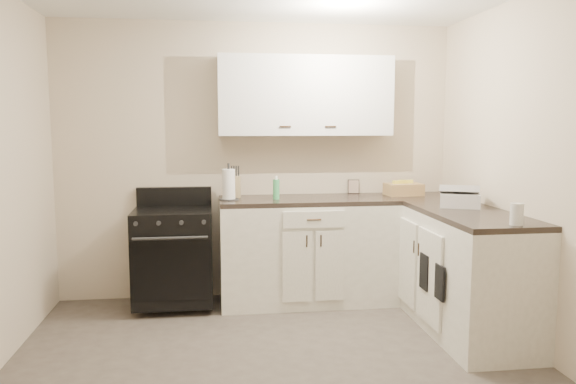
{
  "coord_description": "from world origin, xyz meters",
  "views": [
    {
      "loc": [
        -0.41,
        -3.36,
        1.59
      ],
      "look_at": [
        0.16,
        0.85,
        1.08
      ],
      "focal_mm": 35.0,
      "sensor_mm": 36.0,
      "label": 1
    }
  ],
  "objects": [
    {
      "name": "floor",
      "position": [
        0.0,
        0.0,
        0.0
      ],
      "size": [
        3.6,
        3.6,
        0.0
      ],
      "primitive_type": "plane",
      "color": "#473F38",
      "rests_on": "ground"
    },
    {
      "name": "wall_back",
      "position": [
        0.0,
        1.8,
        1.25
      ],
      "size": [
        3.6,
        0.0,
        3.6
      ],
      "primitive_type": "plane",
      "rotation": [
        1.57,
        0.0,
        0.0
      ],
      "color": "beige",
      "rests_on": "ground"
    },
    {
      "name": "wall_right",
      "position": [
        1.8,
        0.0,
        1.25
      ],
      "size": [
        0.0,
        3.6,
        3.6
      ],
      "primitive_type": "plane",
      "rotation": [
        1.57,
        0.0,
        -1.57
      ],
      "color": "beige",
      "rests_on": "ground"
    },
    {
      "name": "wall_front",
      "position": [
        0.0,
        -1.8,
        1.25
      ],
      "size": [
        3.6,
        0.0,
        3.6
      ],
      "primitive_type": "plane",
      "rotation": [
        -1.57,
        0.0,
        0.0
      ],
      "color": "beige",
      "rests_on": "ground"
    },
    {
      "name": "base_cabinets_back",
      "position": [
        0.43,
        1.5,
        0.45
      ],
      "size": [
        1.55,
        0.6,
        0.9
      ],
      "primitive_type": "cube",
      "color": "white",
      "rests_on": "floor"
    },
    {
      "name": "base_cabinets_right",
      "position": [
        1.5,
        0.85,
        0.45
      ],
      "size": [
        0.6,
        1.9,
        0.9
      ],
      "primitive_type": "cube",
      "color": "white",
      "rests_on": "floor"
    },
    {
      "name": "countertop_back",
      "position": [
        0.43,
        1.5,
        0.92
      ],
      "size": [
        1.55,
        0.6,
        0.04
      ],
      "primitive_type": "cube",
      "color": "black",
      "rests_on": "base_cabinets_back"
    },
    {
      "name": "countertop_right",
      "position": [
        1.5,
        0.85,
        0.92
      ],
      "size": [
        0.6,
        1.9,
        0.04
      ],
      "primitive_type": "cube",
      "color": "black",
      "rests_on": "base_cabinets_right"
    },
    {
      "name": "upper_cabinets",
      "position": [
        0.43,
        1.65,
        1.84
      ],
      "size": [
        1.55,
        0.3,
        0.7
      ],
      "primitive_type": "cube",
      "color": "white",
      "rests_on": "wall_back"
    },
    {
      "name": "stove",
      "position": [
        -0.75,
        1.48,
        0.46
      ],
      "size": [
        0.67,
        0.57,
        0.81
      ],
      "primitive_type": "cube",
      "color": "black",
      "rests_on": "floor"
    },
    {
      "name": "knife_block",
      "position": [
        -0.21,
        1.61,
        1.04
      ],
      "size": [
        0.1,
        0.09,
        0.19
      ],
      "primitive_type": "cube",
      "rotation": [
        0.0,
        0.0,
        -0.13
      ],
      "color": "tan",
      "rests_on": "countertop_back"
    },
    {
      "name": "paper_towel",
      "position": [
        -0.27,
        1.47,
        1.07
      ],
      "size": [
        0.12,
        0.12,
        0.27
      ],
      "primitive_type": "cylinder",
      "rotation": [
        0.0,
        0.0,
        0.05
      ],
      "color": "white",
      "rests_on": "countertop_back"
    },
    {
      "name": "soap_bottle",
      "position": [
        0.14,
        1.45,
        1.03
      ],
      "size": [
        0.07,
        0.07,
        0.17
      ],
      "primitive_type": "cylinder",
      "rotation": [
        0.0,
        0.0,
        0.26
      ],
      "color": "#43AF63",
      "rests_on": "countertop_back"
    },
    {
      "name": "picture_frame",
      "position": [
        0.91,
        1.76,
        1.01
      ],
      "size": [
        0.11,
        0.05,
        0.13
      ],
      "primitive_type": "cube",
      "rotation": [
        -0.14,
        0.0,
        -0.2
      ],
      "color": "black",
      "rests_on": "countertop_back"
    },
    {
      "name": "wicker_basket",
      "position": [
        1.34,
        1.58,
        0.99
      ],
      "size": [
        0.34,
        0.24,
        0.11
      ],
      "primitive_type": "cube",
      "rotation": [
        0.0,
        0.0,
        0.08
      ],
      "color": "tan",
      "rests_on": "countertop_right"
    },
    {
      "name": "countertop_grill",
      "position": [
        1.53,
        0.83,
        0.99
      ],
      "size": [
        0.39,
        0.38,
        0.11
      ],
      "primitive_type": "cube",
      "rotation": [
        0.0,
        0.0,
        -0.41
      ],
      "color": "white",
      "rests_on": "countertop_right"
    },
    {
      "name": "glass_jar",
      "position": [
        1.54,
        0.0,
        1.01
      ],
      "size": [
        0.11,
        0.11,
        0.14
      ],
      "primitive_type": "cylinder",
      "rotation": [
        0.0,
        0.0,
        -0.31
      ],
      "color": "silver",
      "rests_on": "countertop_right"
    },
    {
      "name": "oven_mitt_near",
      "position": [
        1.18,
        0.33,
        0.48
      ],
      "size": [
        0.02,
        0.14,
        0.25
      ],
      "primitive_type": "cube",
      "color": "black",
      "rests_on": "base_cabinets_right"
    },
    {
      "name": "oven_mitt_far",
      "position": [
        1.18,
        0.62,
        0.48
      ],
      "size": [
        0.02,
        0.16,
        0.27
      ],
      "primitive_type": "cube",
      "color": "black",
      "rests_on": "base_cabinets_right"
    }
  ]
}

